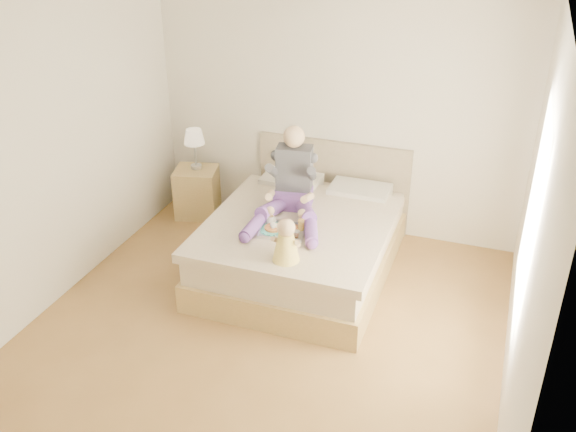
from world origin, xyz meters
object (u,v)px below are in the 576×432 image
(baby, at_px, (286,243))
(nightstand, at_px, (197,192))
(tray, at_px, (282,229))
(adult, at_px, (291,188))
(bed, at_px, (305,240))

(baby, bearing_deg, nightstand, 133.70)
(tray, height_order, baby, baby)
(baby, bearing_deg, tray, 110.73)
(baby, bearing_deg, adult, 103.38)
(adult, relative_size, tray, 2.31)
(nightstand, distance_m, adult, 1.65)
(bed, height_order, nightstand, bed)
(adult, relative_size, baby, 2.74)
(bed, bearing_deg, adult, -178.60)
(nightstand, bearing_deg, adult, -39.69)
(bed, distance_m, tray, 0.53)
(bed, distance_m, nightstand, 1.68)
(bed, bearing_deg, baby, -82.13)
(bed, distance_m, baby, 0.98)
(nightstand, height_order, baby, baby)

